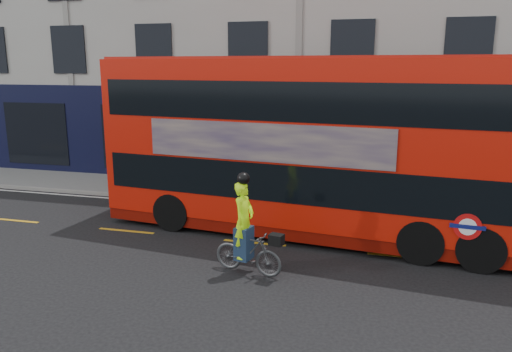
% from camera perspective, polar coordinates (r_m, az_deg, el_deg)
% --- Properties ---
extents(ground, '(120.00, 120.00, 0.00)m').
position_cam_1_polar(ground, '(12.78, -1.92, -9.90)').
color(ground, black).
rests_on(ground, ground).
extents(pavement, '(60.00, 3.00, 0.12)m').
position_cam_1_polar(pavement, '(18.75, 3.80, -2.31)').
color(pavement, slate).
rests_on(pavement, ground).
extents(kerb, '(60.00, 0.12, 0.13)m').
position_cam_1_polar(kerb, '(17.33, 2.84, -3.54)').
color(kerb, gray).
rests_on(kerb, ground).
extents(building_terrace, '(50.00, 10.07, 15.00)m').
position_cam_1_polar(building_terrace, '(24.61, 7.12, 18.63)').
color(building_terrace, '#A9A79F').
rests_on(building_terrace, ground).
extents(road_edge_line, '(58.00, 0.10, 0.01)m').
position_cam_1_polar(road_edge_line, '(17.07, 2.63, -4.01)').
color(road_edge_line, silver).
rests_on(road_edge_line, ground).
extents(lane_dashes, '(58.00, 0.12, 0.01)m').
position_cam_1_polar(lane_dashes, '(14.12, -0.16, -7.63)').
color(lane_dashes, '#C89017').
rests_on(lane_dashes, ground).
extents(bus, '(12.90, 4.27, 5.11)m').
position_cam_1_polar(bus, '(14.33, 7.40, 3.41)').
color(bus, red).
rests_on(bus, ground).
extents(cyclist, '(1.82, 0.85, 2.47)m').
position_cam_1_polar(cyclist, '(11.91, -1.08, -7.29)').
color(cyclist, '#45484A').
rests_on(cyclist, ground).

